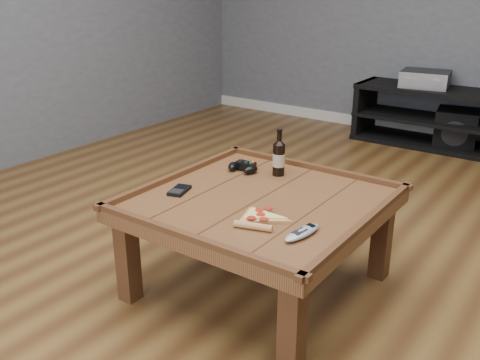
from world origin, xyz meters
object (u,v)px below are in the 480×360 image
Objects in this scene: beer_bottle at (279,157)px; subwoofer at (456,129)px; pizza_slice at (260,218)px; remote_control at (302,233)px; av_receiver at (425,79)px; coffee_table at (260,211)px; game_controller at (243,167)px; smartphone at (179,190)px; media_console at (439,119)px.

subwoofer is at bearing 84.63° from beer_bottle.
beer_bottle is at bearing 96.86° from pizza_slice.
av_receiver reaches higher than remote_control.
coffee_table reaches higher than subwoofer.
game_controller is 1.27× the size of smartphone.
game_controller is at bearing 114.93° from pizza_slice.
beer_bottle is at bearing -97.63° from av_receiver.
beer_bottle is (-0.09, -2.44, 0.30)m from media_console.
av_receiver is at bearing 107.74° from remote_control.
pizza_slice is at bearing -53.42° from game_controller.
media_console is (0.00, 2.75, -0.15)m from coffee_table.
beer_bottle reaches higher than av_receiver.
beer_bottle is 1.31× the size of game_controller.
av_receiver is 0.50m from subwoofer.
game_controller is at bearing -101.67° from av_receiver.
media_console is 3.26× the size of av_receiver.
pizza_slice is at bearing -21.40° from smartphone.
media_console reaches higher than coffee_table.
coffee_table is at bearing -72.85° from beer_bottle.
subwoofer is (0.23, 2.49, -0.38)m from beer_bottle.
game_controller is at bearing 62.99° from smartphone.
pizza_slice is at bearing -177.62° from remote_control.
remote_control is (0.43, -0.52, -0.08)m from beer_bottle.
remote_control is (0.33, -2.96, 0.22)m from media_console.
media_console is at bearing -171.40° from subwoofer.
beer_bottle is 0.54× the size of av_receiver.
media_console is at bearing 104.79° from remote_control.
smartphone is at bearing -118.73° from beer_bottle.
coffee_table is 0.38m from game_controller.
media_console reaches higher than game_controller.
remote_control is at bearing -50.58° from beer_bottle.
pizza_slice is 0.47m from smartphone.
media_console is at bearing 87.78° from beer_bottle.
media_console is 10.01× the size of smartphone.
av_receiver is at bearing 179.78° from subwoofer.
smartphone is at bearing -105.77° from game_controller.
smartphone is at bearing -96.77° from media_console.
remote_control is (0.60, -0.46, -0.01)m from game_controller.
game_controller is at bearing 137.10° from coffee_table.
smartphone is 0.36× the size of subwoofer.
coffee_table is 2.81m from subwoofer.
subwoofer is (-0.19, 3.01, -0.30)m from remote_control.
pizza_slice is at bearing -66.34° from beer_bottle.
beer_bottle is 2.44m from av_receiver.
smartphone is 3.00m from subwoofer.
smartphone is (-0.47, 0.04, -0.00)m from pizza_slice.
remote_control is at bearing -96.83° from subwoofer.
pizza_slice is 0.21m from remote_control.
media_console is at bearing -7.21° from av_receiver.
av_receiver is at bearing 82.21° from game_controller.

